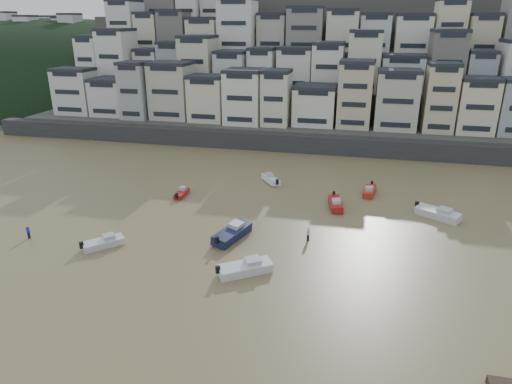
% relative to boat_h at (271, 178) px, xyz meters
% --- Properties ---
extents(ground, '(400.00, 400.00, 0.00)m').
position_rel_boat_h_xyz_m(ground, '(-7.56, -45.12, -0.71)').
color(ground, olive).
rests_on(ground, ground).
extents(sea_strip, '(340.00, 340.00, 0.00)m').
position_rel_boat_h_xyz_m(sea_strip, '(-117.56, 99.88, -0.70)').
color(sea_strip, '#41525D').
rests_on(sea_strip, ground).
extents(harbor_wall, '(140.00, 3.00, 3.50)m').
position_rel_boat_h_xyz_m(harbor_wall, '(2.44, 19.88, 1.04)').
color(harbor_wall, '#38383A').
rests_on(harbor_wall, ground).
extents(hillside, '(141.04, 66.00, 50.00)m').
position_rel_boat_h_xyz_m(hillside, '(7.18, 59.72, 12.30)').
color(hillside, '#4C4C47').
rests_on(hillside, ground).
extents(headland, '(216.00, 135.00, 53.33)m').
position_rel_boat_h_xyz_m(headland, '(-102.56, 89.88, -0.69)').
color(headland, black).
rests_on(headland, ground).
extents(boat_h, '(4.40, 5.19, 1.41)m').
position_rel_boat_h_xyz_m(boat_h, '(0.00, 0.00, 0.00)').
color(boat_h, silver).
rests_on(boat_h, ground).
extents(boat_g, '(6.62, 5.22, 1.77)m').
position_rel_boat_h_xyz_m(boat_g, '(25.00, -9.04, 0.18)').
color(boat_g, silver).
rests_on(boat_g, ground).
extents(boat_e, '(2.83, 5.96, 1.56)m').
position_rel_boat_h_xyz_m(boat_e, '(11.18, -8.37, 0.08)').
color(boat_e, maroon).
rests_on(boat_e, ground).
extents(boat_j, '(4.84, 4.95, 1.42)m').
position_rel_boat_h_xyz_m(boat_j, '(-14.94, -26.99, 0.01)').
color(boat_j, silver).
rests_on(boat_j, ground).
extents(boat_f, '(1.41, 4.23, 1.15)m').
position_rel_boat_h_xyz_m(boat_f, '(-12.18, -9.04, -0.13)').
color(boat_f, '#B31716').
rests_on(boat_f, ground).
extents(boat_i, '(2.40, 5.34, 1.40)m').
position_rel_boat_h_xyz_m(boat_i, '(15.97, -1.83, -0.00)').
color(boat_i, '#AF2615').
rests_on(boat_i, ground).
extents(boat_a, '(6.43, 5.32, 1.74)m').
position_rel_boat_h_xyz_m(boat_a, '(3.02, -29.07, 0.16)').
color(boat_a, silver).
rests_on(boat_a, ground).
extents(boat_c, '(4.23, 7.35, 1.91)m').
position_rel_boat_h_xyz_m(boat_c, '(-0.61, -21.33, 0.25)').
color(boat_c, '#131B3D').
rests_on(boat_c, ground).
extents(person_blue, '(0.44, 0.44, 1.74)m').
position_rel_boat_h_xyz_m(person_blue, '(-25.20, -26.97, 0.16)').
color(person_blue, '#1B2AD0').
rests_on(person_blue, ground).
extents(person_pink, '(0.44, 0.44, 1.74)m').
position_rel_boat_h_xyz_m(person_pink, '(8.61, -19.82, 0.16)').
color(person_pink, '#EFAAA9').
rests_on(person_pink, ground).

